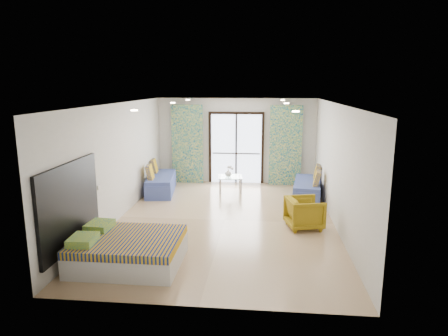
# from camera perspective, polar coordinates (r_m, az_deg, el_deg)

# --- Properties ---
(floor) EXTENTS (5.00, 7.50, 0.01)m
(floor) POSITION_cam_1_polar(r_m,az_deg,el_deg) (9.43, 0.10, -7.45)
(floor) COLOR tan
(floor) RESTS_ON ground
(ceiling) EXTENTS (5.00, 7.50, 0.01)m
(ceiling) POSITION_cam_1_polar(r_m,az_deg,el_deg) (8.91, 0.11, 9.18)
(ceiling) COLOR silver
(ceiling) RESTS_ON ground
(wall_back) EXTENTS (5.00, 0.01, 2.70)m
(wall_back) POSITION_cam_1_polar(r_m,az_deg,el_deg) (12.76, 1.77, 3.88)
(wall_back) COLOR silver
(wall_back) RESTS_ON ground
(wall_front) EXTENTS (5.00, 0.01, 2.70)m
(wall_front) POSITION_cam_1_polar(r_m,az_deg,el_deg) (5.47, -3.79, -6.99)
(wall_front) COLOR silver
(wall_front) RESTS_ON ground
(wall_left) EXTENTS (0.01, 7.50, 2.70)m
(wall_left) POSITION_cam_1_polar(r_m,az_deg,el_deg) (9.64, -14.85, 0.89)
(wall_left) COLOR silver
(wall_left) RESTS_ON ground
(wall_right) EXTENTS (0.01, 7.50, 2.70)m
(wall_right) POSITION_cam_1_polar(r_m,az_deg,el_deg) (9.17, 15.85, 0.30)
(wall_right) COLOR silver
(wall_right) RESTS_ON ground
(balcony_door) EXTENTS (1.76, 0.08, 2.28)m
(balcony_door) POSITION_cam_1_polar(r_m,az_deg,el_deg) (12.74, 1.76, 3.45)
(balcony_door) COLOR black
(balcony_door) RESTS_ON floor
(balcony_rail) EXTENTS (1.52, 0.03, 0.04)m
(balcony_rail) POSITION_cam_1_polar(r_m,az_deg,el_deg) (12.80, 1.75, 2.10)
(balcony_rail) COLOR #595451
(balcony_rail) RESTS_ON balcony_door
(curtain_left) EXTENTS (1.00, 0.10, 2.50)m
(curtain_left) POSITION_cam_1_polar(r_m,az_deg,el_deg) (12.79, -5.25, 3.41)
(curtain_left) COLOR silver
(curtain_left) RESTS_ON floor
(curtain_right) EXTENTS (1.00, 0.10, 2.50)m
(curtain_right) POSITION_cam_1_polar(r_m,az_deg,el_deg) (12.58, 8.78, 3.18)
(curtain_right) COLOR silver
(curtain_right) RESTS_ON floor
(downlight_a) EXTENTS (0.12, 0.12, 0.02)m
(downlight_a) POSITION_cam_1_polar(r_m,az_deg,el_deg) (7.23, -12.71, 8.04)
(downlight_a) COLOR #FFE0B2
(downlight_a) RESTS_ON ceiling
(downlight_b) EXTENTS (0.12, 0.12, 0.02)m
(downlight_b) POSITION_cam_1_polar(r_m,az_deg,el_deg) (6.89, 10.22, 7.97)
(downlight_b) COLOR #FFE0B2
(downlight_b) RESTS_ON ceiling
(downlight_c) EXTENTS (0.12, 0.12, 0.02)m
(downlight_c) POSITION_cam_1_polar(r_m,az_deg,el_deg) (10.12, -7.34, 9.23)
(downlight_c) COLOR #FFE0B2
(downlight_c) RESTS_ON ceiling
(downlight_d) EXTENTS (0.12, 0.12, 0.02)m
(downlight_d) POSITION_cam_1_polar(r_m,az_deg,el_deg) (9.88, 8.91, 9.12)
(downlight_d) COLOR #FFE0B2
(downlight_d) RESTS_ON ceiling
(downlight_e) EXTENTS (0.12, 0.12, 0.02)m
(downlight_e) POSITION_cam_1_polar(r_m,az_deg,el_deg) (12.08, -5.18, 9.68)
(downlight_e) COLOR #FFE0B2
(downlight_e) RESTS_ON ceiling
(downlight_f) EXTENTS (0.12, 0.12, 0.02)m
(downlight_f) POSITION_cam_1_polar(r_m,az_deg,el_deg) (11.87, 8.40, 9.57)
(downlight_f) COLOR #FFE0B2
(downlight_f) RESTS_ON ceiling
(headboard) EXTENTS (0.06, 2.10, 1.50)m
(headboard) POSITION_cam_1_polar(r_m,az_deg,el_deg) (7.47, -21.10, -5.01)
(headboard) COLOR black
(headboard) RESTS_ON floor
(switch_plate) EXTENTS (0.02, 0.10, 0.10)m
(switch_plate) POSITION_cam_1_polar(r_m,az_deg,el_deg) (8.57, -17.44, -2.66)
(switch_plate) COLOR silver
(switch_plate) RESTS_ON wall_left
(bed) EXTENTS (1.82, 1.49, 0.63)m
(bed) POSITION_cam_1_polar(r_m,az_deg,el_deg) (7.36, -13.63, -11.31)
(bed) COLOR silver
(bed) RESTS_ON floor
(daybed_left) EXTENTS (0.97, 1.94, 0.91)m
(daybed_left) POSITION_cam_1_polar(r_m,az_deg,el_deg) (11.86, -9.04, -2.12)
(daybed_left) COLOR #3E4F96
(daybed_left) RESTS_ON floor
(daybed_right) EXTENTS (0.92, 1.88, 0.89)m
(daybed_right) POSITION_cam_1_polar(r_m,az_deg,el_deg) (11.32, 11.87, -2.93)
(daybed_right) COLOR #3E4F96
(daybed_right) RESTS_ON floor
(coffee_table) EXTENTS (0.77, 0.77, 0.79)m
(coffee_table) POSITION_cam_1_polar(r_m,az_deg,el_deg) (11.79, 0.90, -1.44)
(coffee_table) COLOR silver
(coffee_table) RESTS_ON floor
(vase) EXTENTS (0.25, 0.26, 0.20)m
(vase) POSITION_cam_1_polar(r_m,az_deg,el_deg) (11.78, 0.62, -0.70)
(vase) COLOR white
(vase) RESTS_ON coffee_table
(armchair) EXTENTS (0.84, 0.88, 0.76)m
(armchair) POSITION_cam_1_polar(r_m,az_deg,el_deg) (9.00, 11.43, -6.10)
(armchair) COLOR olive
(armchair) RESTS_ON floor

